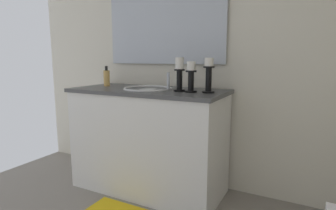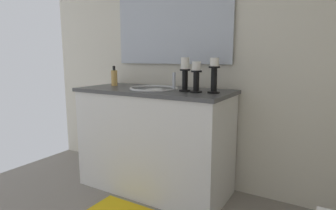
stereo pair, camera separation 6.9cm
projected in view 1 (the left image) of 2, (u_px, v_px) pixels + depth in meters
wall_left at (166, 46)px, 2.49m from camera, size 0.04×2.94×2.45m
vanity_cabinet at (148, 140)px, 2.33m from camera, size 0.58×1.29×0.87m
sink_basin at (148, 94)px, 2.27m from camera, size 0.40×0.40×0.24m
mirror at (164, 23)px, 2.41m from camera, size 0.02×1.13×0.71m
candle_holder_tall at (209, 75)px, 1.99m from camera, size 0.09×0.09×0.25m
candle_holder_short at (191, 76)px, 2.03m from camera, size 0.09×0.09×0.23m
candle_holder_mid at (179, 73)px, 2.09m from camera, size 0.09×0.09×0.26m
soap_bottle at (107, 78)px, 2.50m from camera, size 0.06×0.06×0.18m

